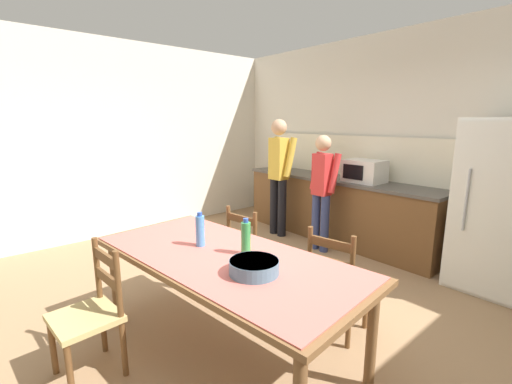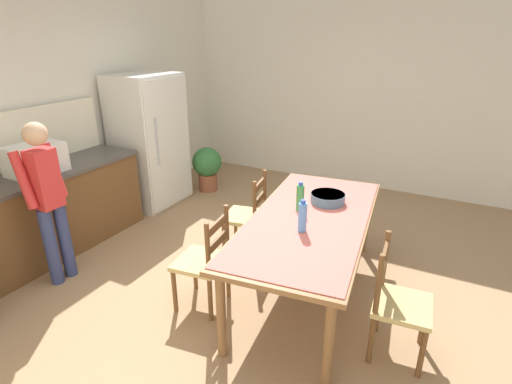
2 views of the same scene
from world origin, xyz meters
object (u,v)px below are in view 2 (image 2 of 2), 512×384
Objects in this scene: microwave at (35,159)px; chair_side_far_left at (205,261)px; serving_bowl at (328,197)px; chair_side_near_left at (397,303)px; bottle_near_centre at (302,217)px; dining_table at (310,225)px; person_at_counter at (48,196)px; bottle_off_centre at (300,198)px; potted_plant at (207,166)px; refrigerator at (150,141)px; chair_side_far_right at (248,216)px.

microwave reaches higher than chair_side_far_left.
chair_side_near_left is (-0.78, -0.80, -0.38)m from serving_bowl.
dining_table is at bearing 6.33° from bottle_near_centre.
dining_table is 2.47× the size of chair_side_near_left.
chair_side_near_left is 3.11m from person_at_counter.
chair_side_near_left is at bearing -116.82° from bottle_off_centre.
bottle_off_centre is at bearing -127.95° from potted_plant.
potted_plant is (2.35, -0.45, -0.69)m from microwave.
chair_side_far_right is (-0.65, -1.87, -0.44)m from refrigerator.
chair_side_far_left is 0.59× the size of person_at_counter.
refrigerator is at bearing -75.47° from person_at_counter.
bottle_near_centre reaches higher than chair_side_far_right.
refrigerator is 0.97m from potted_plant.
bottle_off_centre is at bearing 131.22° from chair_side_far_left.
bottle_near_centre is 0.84× the size of serving_bowl.
bottle_off_centre is 0.40× the size of potted_plant.
refrigerator is 3.85m from chair_side_near_left.
refrigerator reaches higher than bottle_near_centre.
refrigerator reaches higher than person_at_counter.
microwave reaches higher than bottle_off_centre.
serving_bowl is at bearing -0.17° from bottle_near_centre.
bottle_off_centre reaches higher than serving_bowl.
chair_side_far_left is at bearing -3.99° from chair_side_far_right.
refrigerator is 2.03m from chair_side_far_right.
bottle_off_centre is (0.09, 0.13, 0.20)m from dining_table.
chair_side_near_left is at bearing -124.79° from potted_plant.
chair_side_near_left is at bearing 89.35° from chair_side_far_left.
chair_side_far_left is (0.02, -2.00, -0.63)m from microwave.
microwave is 0.32× the size of person_at_counter.
chair_side_near_left reaches higher than potted_plant.
microwave is 2.49m from potted_plant.
chair_side_far_right is at bearing -137.05° from person_at_counter.
chair_side_near_left is at bearing -134.18° from serving_bowl.
bottle_near_centre is (-1.32, -2.74, 0.02)m from refrigerator.
chair_side_near_left is 3.78m from potted_plant.
chair_side_far_left is (-0.17, 1.56, 0.00)m from chair_side_near_left.
dining_table is at bearing 54.09° from chair_side_far_right.
bottle_near_centre reaches higher than dining_table.
chair_side_near_left is at bearing -86.86° from microwave.
bottle_off_centre is at bearing 150.25° from serving_bowl.
person_at_counter reaches higher than dining_table.
serving_bowl reaches higher than potted_plant.
microwave is at bearing 88.69° from chair_side_near_left.
refrigerator reaches higher than dining_table.
bottle_off_centre is at bearing 56.10° from chair_side_far_right.
bottle_off_centre is (0.68, -2.59, -0.17)m from microwave.
bottle_near_centre is at bearing 179.83° from serving_bowl.
serving_bowl is (-0.67, -2.74, -0.06)m from refrigerator.
potted_plant is (1.37, 1.44, -0.06)m from chair_side_far_right.
serving_bowl is at bearing -150.54° from person_at_counter.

